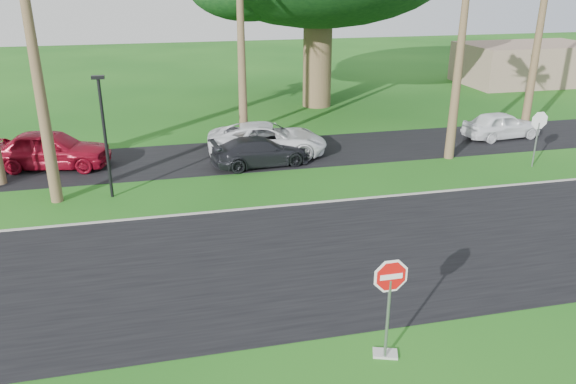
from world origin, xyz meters
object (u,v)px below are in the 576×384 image
Objects in this scene: stop_sign_near at (390,290)px; car_pickup at (502,125)px; car_red at (51,150)px; car_minivan at (268,140)px; stop_sign_far at (538,128)px; car_dark at (260,152)px.

stop_sign_near is 20.00m from car_pickup.
car_minivan is at bearing -81.34° from car_red.
car_red is at bearing -12.58° from stop_sign_far.
car_pickup is (1.20, 4.40, -1.08)m from stop_sign_far.
stop_sign_near is at bearing 135.06° from car_pickup.
car_dark is at bearing 91.03° from stop_sign_near.
stop_sign_near reaches higher than car_minivan.
car_dark is 1.08× the size of car_pickup.
stop_sign_near is 0.64× the size of car_pickup.
car_red is 0.90× the size of car_minivan.
stop_sign_near is 0.53× the size of car_red.
car_minivan is (0.59, 1.31, 0.13)m from car_dark.
stop_sign_far is 0.60× the size of car_dark.
car_dark is 0.79× the size of car_minivan.
car_pickup is at bearing -80.75° from car_minivan.
stop_sign_near is at bearing 174.30° from car_dark.
stop_sign_far reaches higher than car_pickup.
car_minivan reaches higher than car_dark.
car_red is 9.55m from car_minivan.
car_minivan reaches higher than car_pickup.
car_pickup is at bearing -105.28° from stop_sign_far.
car_minivan is (-11.16, 4.22, -1.01)m from stop_sign_far.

